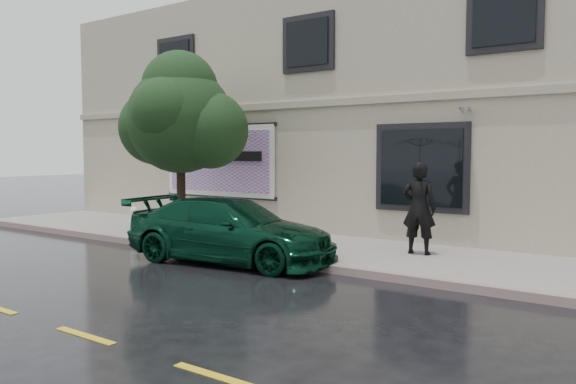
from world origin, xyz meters
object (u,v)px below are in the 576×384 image
Objects in this scene: car at (230,230)px; street_tree at (180,121)px; pedestrian at (419,208)px; fire_hydrant at (135,222)px.

street_tree reaches higher than car.
pedestrian reaches higher than fire_hydrant.
street_tree is (-3.01, 1.50, 2.46)m from car.
street_tree is 5.78× the size of fire_hydrant.
pedestrian reaches higher than car.
pedestrian is at bearing -60.29° from car.
pedestrian is 6.59m from street_tree.
street_tree is at bearing 0.25° from pedestrian.
street_tree is (-6.21, -0.87, 2.01)m from pedestrian.
car is at bearing 28.83° from pedestrian.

